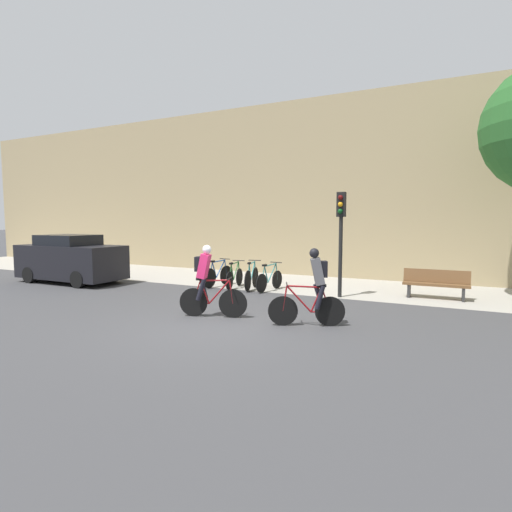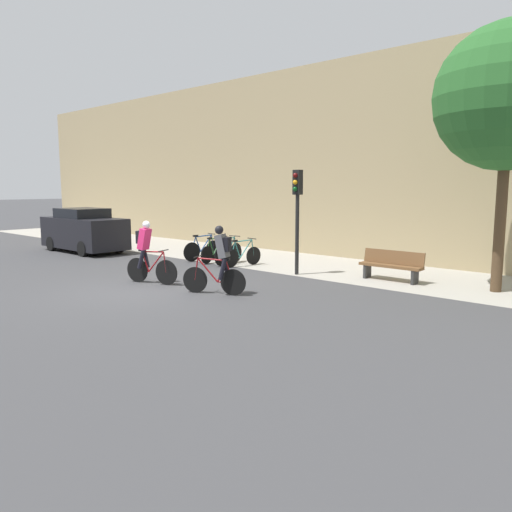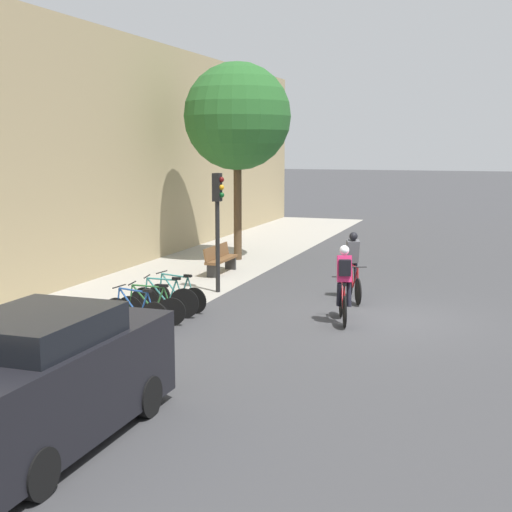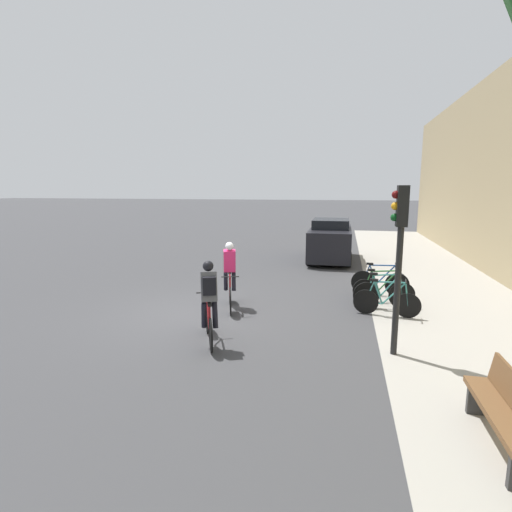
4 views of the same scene
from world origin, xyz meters
The scene contains 13 objects.
ground centered at (0.00, 0.00, 0.00)m, with size 200.00×200.00×0.00m, color #3D3D3F.
kerb_strip centered at (0.00, 6.75, 0.00)m, with size 44.00×4.50×0.01m, color #A39E93.
building_facade centered at (0.00, 9.30, 3.78)m, with size 44.00×0.60×7.56m, color tan.
cyclist_pink centered at (-0.75, 0.74, 0.95)m, with size 1.66×0.63×1.80m.
cyclist_grey centered at (1.93, 1.07, 0.95)m, with size 1.62×0.76×1.78m.
parked_bike_0 centered at (-2.93, 4.83, 0.42)m, with size 0.46×1.70×0.99m.
parked_bike_1 centered at (-2.24, 4.83, 0.39)m, with size 0.46×1.63×0.95m.
parked_bike_2 centered at (-1.56, 4.83, 0.42)m, with size 0.48×1.65×0.99m.
parked_bike_3 centered at (-0.87, 4.83, 0.39)m, with size 0.46×1.65×0.95m.
traffic_light_pole centered at (1.59, 4.74, 2.28)m, with size 0.26×0.30×3.27m.
bench centered at (4.30, 5.77, 0.48)m, with size 1.90×0.44×0.89m.
parked_car centered at (-8.56, 3.14, 0.90)m, with size 4.30×1.84×1.85m.
street_tree_0 centered at (7.09, 6.22, 4.98)m, with size 3.70×3.70×6.85m.
Camera 3 is at (-16.31, -2.54, 4.03)m, focal length 50.00 mm.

